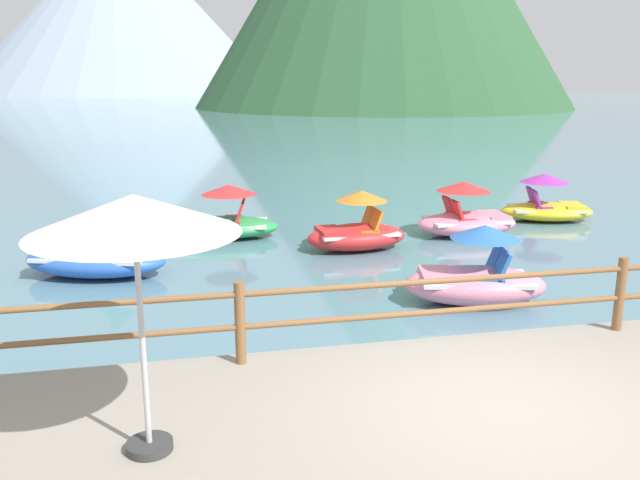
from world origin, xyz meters
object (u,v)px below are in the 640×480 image
object	(u,v)px
pedal_boat_5	(95,259)
pedal_boat_4	(224,220)
pedal_boat_2	(357,230)
pedal_boat_1	(476,277)
pedal_boat_6	(547,205)
pedal_boat_0	(467,217)
beach_umbrella	(134,218)

from	to	relation	value
pedal_boat_5	pedal_boat_4	bearing A→B (deg)	44.43
pedal_boat_2	pedal_boat_5	distance (m)	5.18
pedal_boat_1	pedal_boat_4	distance (m)	6.42
pedal_boat_5	pedal_boat_1	bearing A→B (deg)	-25.32
pedal_boat_1	pedal_boat_5	world-z (taller)	pedal_boat_1
pedal_boat_2	pedal_boat_6	xyz separation A→B (m)	(5.40, 1.79, -0.03)
pedal_boat_1	pedal_boat_2	bearing A→B (deg)	104.60
pedal_boat_4	pedal_boat_1	bearing A→B (deg)	-56.36
pedal_boat_1	pedal_boat_5	bearing A→B (deg)	154.68
pedal_boat_0	pedal_boat_2	world-z (taller)	pedal_boat_2
pedal_boat_1	beach_umbrella	bearing A→B (deg)	-140.68
beach_umbrella	pedal_boat_1	world-z (taller)	beach_umbrella
pedal_boat_4	pedal_boat_5	distance (m)	3.53
pedal_boat_2	beach_umbrella	bearing A→B (deg)	-117.28
pedal_boat_1	pedal_boat_4	size ratio (longest dim) A/B	0.94
pedal_boat_0	pedal_boat_2	bearing A→B (deg)	-165.51
pedal_boat_0	pedal_boat_2	size ratio (longest dim) A/B	1.07
pedal_boat_1	pedal_boat_5	size ratio (longest dim) A/B	0.85
pedal_boat_0	pedal_boat_4	world-z (taller)	pedal_boat_0
pedal_boat_4	pedal_boat_5	world-z (taller)	pedal_boat_4
pedal_boat_0	pedal_boat_6	size ratio (longest dim) A/B	0.93
pedal_boat_2	pedal_boat_4	distance (m)	3.11
pedal_boat_2	pedal_boat_0	bearing A→B (deg)	14.49
pedal_boat_6	pedal_boat_1	bearing A→B (deg)	-129.35
pedal_boat_0	pedal_boat_5	world-z (taller)	pedal_boat_0
pedal_boat_5	pedal_boat_6	bearing A→B (deg)	13.67
beach_umbrella	pedal_boat_0	distance (m)	10.93
pedal_boat_4	pedal_boat_5	bearing A→B (deg)	-135.57
pedal_boat_0	pedal_boat_4	bearing A→B (deg)	169.69
beach_umbrella	pedal_boat_6	size ratio (longest dim) A/B	0.90
beach_umbrella	pedal_boat_1	size ratio (longest dim) A/B	0.92
pedal_boat_1	pedal_boat_4	world-z (taller)	pedal_boat_1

